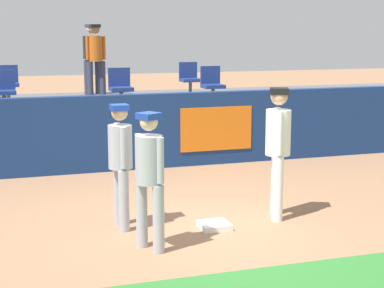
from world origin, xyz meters
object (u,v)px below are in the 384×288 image
first_base (214,225)px  seat_front_right (212,83)px  spectator_capped (92,54)px  seat_back_left (8,81)px  seat_back_right (189,77)px  seat_front_center (120,85)px  player_fielder_home (278,144)px  spectator_casual (96,55)px  player_runner_visitor (149,172)px  player_coach_visitor (120,157)px  seat_front_left (4,89)px

first_base → seat_front_right: bearing=70.7°
spectator_capped → seat_back_left: bearing=7.4°
seat_back_right → seat_front_center: (-2.12, -1.80, 0.00)m
player_fielder_home → spectator_casual: bearing=-147.5°
player_runner_visitor → seat_front_center: seat_front_center is taller
player_fielder_home → seat_front_right: seat_front_right is taller
seat_back_left → seat_front_center: bearing=-38.6°
seat_front_center → spectator_capped: spectator_capped is taller
player_coach_visitor → spectator_capped: size_ratio=0.96×
seat_back_left → player_fielder_home: bearing=-63.6°
seat_back_left → spectator_casual: 2.27m
seat_front_left → spectator_casual: spectator_casual is taller
seat_front_left → seat_front_right: 4.46m
seat_back_right → seat_front_right: bearing=-91.5°
player_fielder_home → player_coach_visitor: player_fielder_home is taller
spectator_capped → seat_front_center: bearing=72.7°
player_fielder_home → player_runner_visitor: (-2.08, -0.77, -0.09)m
seat_front_left → player_runner_visitor: bearing=-75.7°
seat_back_right → seat_front_left: 4.85m
seat_back_right → seat_front_center: size_ratio=1.00×
first_base → spectator_capped: size_ratio=0.23×
seat_back_right → spectator_casual: spectator_casual is taller
seat_front_right → player_coach_visitor: bearing=-121.8°
player_runner_visitor → seat_front_left: (-1.52, 5.96, 0.52)m
player_coach_visitor → seat_back_right: bearing=154.1°
seat_back_left → spectator_casual: (2.13, 0.55, 0.55)m
seat_back_right → spectator_casual: 2.38m
seat_front_center → seat_back_left: bearing=141.4°
first_base → seat_back_right: seat_back_right is taller
player_fielder_home → seat_front_left: size_ratio=2.23×
player_fielder_home → seat_front_right: size_ratio=2.23×
player_coach_visitor → spectator_capped: (0.89, 7.89, 1.08)m
player_fielder_home → seat_back_right: size_ratio=2.23×
seat_front_center → seat_front_right: size_ratio=1.00×
seat_front_left → seat_front_center: size_ratio=1.00×
seat_back_right → seat_front_right: (-0.05, -1.80, -0.00)m
player_fielder_home → player_coach_visitor: 2.25m
seat_front_center → spectator_casual: 2.42m
player_coach_visitor → seat_front_right: bearing=147.1°
player_coach_visitor → spectator_capped: 8.02m
seat_front_left → seat_front_center: (2.39, 0.00, 0.00)m
player_fielder_home → seat_back_left: (-3.47, 6.99, 0.43)m
first_base → seat_back_left: seat_back_left is taller
seat_back_left → seat_back_right: bearing=-0.0°
player_coach_visitor → seat_front_left: (-1.36, 5.00, 0.52)m
player_coach_visitor → seat_front_center: seat_front_center is taller
seat_front_center → first_base: bearing=-88.1°
seat_back_left → seat_front_right: 4.69m
player_coach_visitor → seat_back_left: (-1.23, 6.80, 0.52)m
seat_back_left → seat_front_left: size_ratio=1.00×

